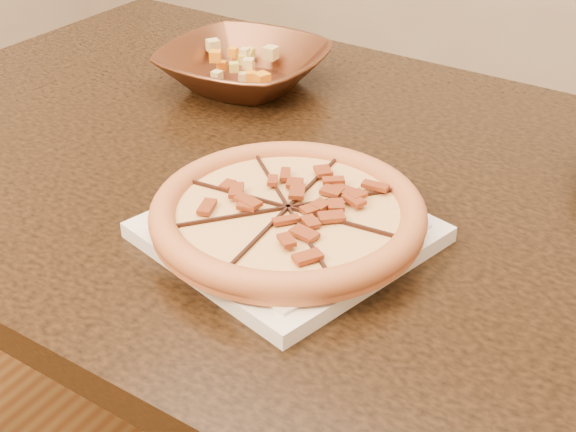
% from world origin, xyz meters
% --- Properties ---
extents(dining_table, '(1.35, 0.90, 0.75)m').
position_xyz_m(dining_table, '(0.11, -0.01, 0.64)').
color(dining_table, '#321E0E').
rests_on(dining_table, floor).
extents(plate, '(0.32, 0.32, 0.02)m').
position_xyz_m(plate, '(0.19, -0.17, 0.76)').
color(plate, white).
rests_on(plate, dining_table).
extents(pizza, '(0.30, 0.30, 0.03)m').
position_xyz_m(pizza, '(0.19, -0.17, 0.78)').
color(pizza, '#C3744D').
rests_on(pizza, plate).
extents(bronze_bowl, '(0.26, 0.26, 0.06)m').
position_xyz_m(bronze_bowl, '(-0.10, 0.17, 0.78)').
color(bronze_bowl, brown).
rests_on(bronze_bowl, dining_table).
extents(mixed_dish, '(0.13, 0.11, 0.03)m').
position_xyz_m(mixed_dish, '(-0.10, 0.17, 0.82)').
color(mixed_dish, '#D8BE71').
rests_on(mixed_dish, bronze_bowl).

